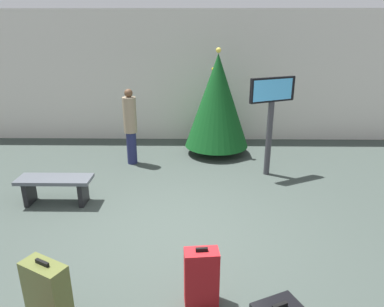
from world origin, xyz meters
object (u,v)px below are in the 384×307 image
Objects in this scene: holiday_tree at (217,101)px; flight_info_kiosk at (271,107)px; waiting_bench at (55,185)px; suitcase_1 at (48,297)px; suitcase_3 at (201,278)px; traveller_0 at (130,125)px.

holiday_tree is 1.24× the size of flight_info_kiosk.
flight_info_kiosk is 4.25m from waiting_bench.
holiday_tree reaches higher than suitcase_1.
suitcase_1 is at bearing -166.28° from suitcase_3.
waiting_bench is (-3.88, -1.37, -1.07)m from flight_info_kiosk.
holiday_tree is 2.00× the size of waiting_bench.
traveller_0 is at bearing 90.21° from suitcase_1.
waiting_bench is at bearing -137.27° from holiday_tree.
suitcase_3 is at bearing -110.81° from flight_info_kiosk.
waiting_bench is at bearing 110.05° from suitcase_1.
waiting_bench is 0.74× the size of traveller_0.
flight_info_kiosk is at bearing 19.44° from waiting_bench.
holiday_tree is at bearing 20.32° from traveller_0.
traveller_0 reaches higher than suitcase_1.
holiday_tree is at bearing 127.12° from flight_info_kiosk.
traveller_0 is at bearing 109.49° from suitcase_3.
traveller_0 is 4.57m from suitcase_3.
waiting_bench is 3.39m from suitcase_3.
flight_info_kiosk is (0.99, -1.30, 0.14)m from holiday_tree.
flight_info_kiosk is 2.80× the size of suitcase_3.
suitcase_1 is (0.98, -2.68, 0.04)m from waiting_bench.
traveller_0 reaches higher than suitcase_3.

